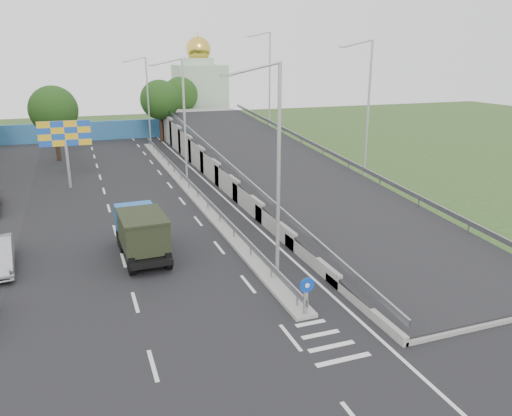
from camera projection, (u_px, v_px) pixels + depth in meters
name	position (u px, v px, depth m)	size (l,w,h in m)	color
ground	(330.00, 346.00, 18.83)	(160.00, 160.00, 0.00)	#2D4C1E
road_surface	(160.00, 208.00, 35.79)	(26.00, 90.00, 0.04)	black
median	(189.00, 189.00, 40.34)	(1.00, 44.00, 0.20)	gray
overpass_ramp	(275.00, 162.00, 42.31)	(10.00, 50.00, 3.50)	gray
median_guardrail	(189.00, 181.00, 40.14)	(0.09, 44.00, 0.71)	gray
sign_bollard	(306.00, 296.00, 20.48)	(0.64, 0.23, 1.67)	black
lamp_post_near	(275.00, 164.00, 22.53)	(2.74, 0.18, 10.08)	#B2B5B7
lamp_post_mid	(182.00, 115.00, 40.48)	(2.74, 0.18, 10.08)	#B2B5B7
lamp_post_far	(146.00, 96.00, 58.43)	(2.74, 0.18, 10.08)	#B2B5B7
blue_wall	(109.00, 130.00, 63.82)	(30.00, 0.50, 2.40)	#296897
church	(200.00, 91.00, 74.38)	(7.00, 7.00, 13.80)	#B2CCAD
billboard	(65.00, 137.00, 39.77)	(4.00, 0.24, 5.50)	#B2B5B7
tree_left_mid	(53.00, 110.00, 49.91)	(4.80, 4.80, 7.60)	black
tree_median_far	(160.00, 100.00, 61.03)	(4.80, 4.80, 7.60)	black
tree_ramp_far	(180.00, 95.00, 68.62)	(4.80, 4.80, 7.60)	black
dump_truck	(141.00, 231.00, 26.83)	(2.41, 5.90, 2.57)	black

